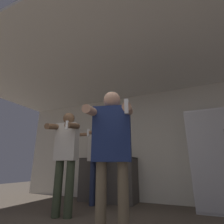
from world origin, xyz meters
The scene contains 12 objects.
wall_back centered at (0.00, 3.00, 1.27)m, with size 7.00×0.06×2.55m.
ceiling_slab centered at (0.00, 1.48, 2.57)m, with size 7.00×3.49×0.05m.
refrigerator centered at (1.41, 2.65, 0.90)m, with size 0.75×0.66×1.80m.
counter centered at (-0.77, 2.71, 0.48)m, with size 1.35×0.53×0.96m.
bottle_brown_liquor centered at (-0.96, 2.79, 1.06)m, with size 0.07×0.07×0.26m.
bottle_clear_vodka centered at (-0.53, 2.79, 1.10)m, with size 0.09×0.09×0.34m.
bottle_amber_bourbon centered at (-0.72, 2.79, 1.08)m, with size 0.08×0.08×0.29m.
bottle_red_label centered at (-1.09, 2.79, 1.08)m, with size 0.07×0.07×0.30m.
bottle_short_whiskey centered at (-1.23, 2.79, 1.08)m, with size 0.08×0.08×0.30m.
person_woman_foreground centered at (0.31, 0.53, 1.00)m, with size 0.57×0.58×1.62m.
person_man_side centered at (-0.88, 1.26, 0.98)m, with size 0.52×0.56×1.71m.
person_spectator_back centered at (-0.79, 2.17, 1.07)m, with size 0.58×0.63×1.76m.
Camera 1 is at (1.09, -1.22, 0.76)m, focal length 28.00 mm.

